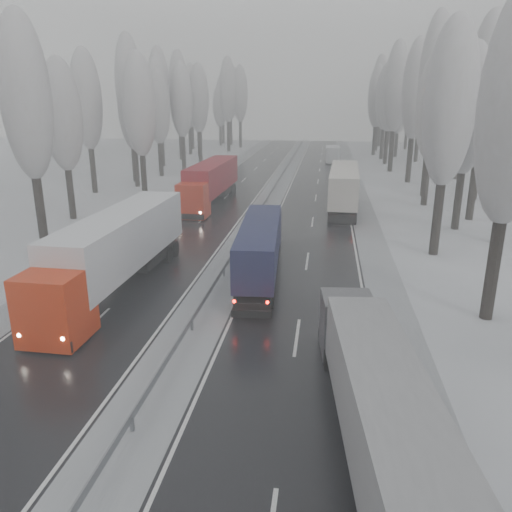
% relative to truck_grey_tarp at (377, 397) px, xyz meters
% --- Properties ---
extents(carriageway_right, '(7.50, 200.00, 0.03)m').
position_rel_truck_grey_tarp_xyz_m(carriageway_right, '(-2.96, 25.97, -2.10)').
color(carriageway_right, black).
rests_on(carriageway_right, ground).
extents(carriageway_left, '(7.50, 200.00, 0.03)m').
position_rel_truck_grey_tarp_xyz_m(carriageway_left, '(-13.46, 25.97, -2.10)').
color(carriageway_left, black).
rests_on(carriageway_left, ground).
extents(median_slush, '(3.00, 200.00, 0.04)m').
position_rel_truck_grey_tarp_xyz_m(median_slush, '(-8.21, 25.97, -2.10)').
color(median_slush, '#A8ACB1').
rests_on(median_slush, ground).
extents(shoulder_right, '(2.40, 200.00, 0.04)m').
position_rel_truck_grey_tarp_xyz_m(shoulder_right, '(1.99, 25.97, -2.10)').
color(shoulder_right, '#A8ACB1').
rests_on(shoulder_right, ground).
extents(shoulder_left, '(2.40, 200.00, 0.04)m').
position_rel_truck_grey_tarp_xyz_m(shoulder_left, '(-18.41, 25.97, -2.10)').
color(shoulder_left, '#A8ACB1').
rests_on(shoulder_left, ground).
extents(median_guardrail, '(0.12, 200.00, 0.76)m').
position_rel_truck_grey_tarp_xyz_m(median_guardrail, '(-8.21, 25.95, -1.52)').
color(median_guardrail, slate).
rests_on(median_guardrail, ground).
extents(tree_18, '(3.60, 3.60, 16.58)m').
position_rel_truck_grey_tarp_xyz_m(tree_18, '(6.30, 23.00, 8.58)').
color(tree_18, black).
rests_on(tree_18, ground).
extents(tree_19, '(3.60, 3.60, 14.57)m').
position_rel_truck_grey_tarp_xyz_m(tree_19, '(11.81, 27.00, 7.30)').
color(tree_19, black).
rests_on(tree_19, ground).
extents(tree_20, '(3.60, 3.60, 15.71)m').
position_rel_truck_grey_tarp_xyz_m(tree_20, '(9.69, 31.13, 8.03)').
color(tree_20, black).
rests_on(tree_20, ground).
extents(tree_21, '(3.60, 3.60, 18.62)m').
position_rel_truck_grey_tarp_xyz_m(tree_21, '(11.92, 35.13, 9.88)').
color(tree_21, black).
rests_on(tree_21, ground).
extents(tree_22, '(3.60, 3.60, 15.86)m').
position_rel_truck_grey_tarp_xyz_m(tree_22, '(8.81, 41.57, 8.12)').
color(tree_22, black).
rests_on(tree_22, ground).
extents(tree_23, '(3.60, 3.60, 13.55)m').
position_rel_truck_grey_tarp_xyz_m(tree_23, '(15.10, 45.57, 6.65)').
color(tree_23, black).
rests_on(tree_23, ground).
extents(tree_24, '(3.60, 3.60, 20.49)m').
position_rel_truck_grey_tarp_xyz_m(tree_24, '(9.69, 46.99, 11.07)').
color(tree_24, black).
rests_on(tree_24, ground).
extents(tree_25, '(3.60, 3.60, 19.44)m').
position_rel_truck_grey_tarp_xyz_m(tree_25, '(16.60, 50.99, 10.40)').
color(tree_25, black).
rests_on(tree_25, ground).
extents(tree_26, '(3.60, 3.60, 18.78)m').
position_rel_truck_grey_tarp_xyz_m(tree_26, '(9.36, 57.24, 9.99)').
color(tree_26, black).
rests_on(tree_26, ground).
extents(tree_27, '(3.60, 3.60, 17.62)m').
position_rel_truck_grey_tarp_xyz_m(tree_27, '(16.51, 61.24, 9.24)').
color(tree_27, black).
rests_on(tree_27, ground).
extents(tree_28, '(3.60, 3.60, 19.62)m').
position_rel_truck_grey_tarp_xyz_m(tree_28, '(8.13, 67.92, 10.52)').
color(tree_28, black).
rests_on(tree_28, ground).
extents(tree_29, '(3.60, 3.60, 18.11)m').
position_rel_truck_grey_tarp_xyz_m(tree_29, '(15.50, 71.92, 9.56)').
color(tree_29, black).
rests_on(tree_29, ground).
extents(tree_30, '(3.60, 3.60, 17.86)m').
position_rel_truck_grey_tarp_xyz_m(tree_30, '(8.36, 77.67, 9.40)').
color(tree_30, black).
rests_on(tree_30, ground).
extents(tree_31, '(3.60, 3.60, 18.58)m').
position_rel_truck_grey_tarp_xyz_m(tree_31, '(14.27, 81.67, 9.86)').
color(tree_31, black).
rests_on(tree_31, ground).
extents(tree_32, '(3.60, 3.60, 17.33)m').
position_rel_truck_grey_tarp_xyz_m(tree_32, '(8.42, 85.18, 9.06)').
color(tree_32, black).
rests_on(tree_32, ground).
extents(tree_33, '(3.60, 3.60, 14.33)m').
position_rel_truck_grey_tarp_xyz_m(tree_33, '(11.56, 89.18, 7.14)').
color(tree_33, black).
rests_on(tree_33, ground).
extents(tree_34, '(3.60, 3.60, 17.63)m').
position_rel_truck_grey_tarp_xyz_m(tree_34, '(7.52, 92.28, 9.25)').
color(tree_34, black).
rests_on(tree_34, ground).
extents(tree_35, '(3.60, 3.60, 18.25)m').
position_rel_truck_grey_tarp_xyz_m(tree_35, '(16.74, 96.28, 9.65)').
color(tree_35, black).
rests_on(tree_35, ground).
extents(tree_36, '(3.60, 3.60, 20.23)m').
position_rel_truck_grey_tarp_xyz_m(tree_36, '(8.83, 102.13, 10.90)').
color(tree_36, black).
rests_on(tree_36, ground).
extents(tree_37, '(3.60, 3.60, 16.37)m').
position_rel_truck_grey_tarp_xyz_m(tree_37, '(15.81, 106.13, 8.45)').
color(tree_37, black).
rests_on(tree_37, ground).
extents(tree_38, '(3.60, 3.60, 17.97)m').
position_rel_truck_grey_tarp_xyz_m(tree_38, '(10.52, 112.69, 9.47)').
color(tree_38, black).
rests_on(tree_38, ground).
extents(tree_39, '(3.60, 3.60, 16.19)m').
position_rel_truck_grey_tarp_xyz_m(tree_39, '(13.34, 116.69, 8.33)').
color(tree_39, black).
rests_on(tree_39, ground).
extents(tree_58, '(3.60, 3.60, 17.21)m').
position_rel_truck_grey_tarp_xyz_m(tree_58, '(-23.33, 20.53, 8.99)').
color(tree_58, black).
rests_on(tree_58, ground).
extents(tree_60, '(3.60, 3.60, 14.84)m').
position_rel_truck_grey_tarp_xyz_m(tree_60, '(-25.96, 30.17, 7.47)').
color(tree_60, black).
rests_on(tree_60, ground).
extents(tree_61, '(3.60, 3.60, 13.95)m').
position_rel_truck_grey_tarp_xyz_m(tree_61, '(-31.73, 34.17, 6.90)').
color(tree_61, black).
rests_on(tree_61, ground).
extents(tree_62, '(3.60, 3.60, 16.04)m').
position_rel_truck_grey_tarp_xyz_m(tree_62, '(-22.15, 39.70, 8.24)').
color(tree_62, black).
rests_on(tree_62, ground).
extents(tree_63, '(3.60, 3.60, 16.88)m').
position_rel_truck_grey_tarp_xyz_m(tree_63, '(-30.06, 43.70, 8.78)').
color(tree_63, black).
rests_on(tree_63, ground).
extents(tree_64, '(3.60, 3.60, 15.42)m').
position_rel_truck_grey_tarp_xyz_m(tree_64, '(-26.47, 48.68, 7.84)').
color(tree_64, black).
rests_on(tree_64, ground).
extents(tree_65, '(3.60, 3.60, 19.48)m').
position_rel_truck_grey_tarp_xyz_m(tree_65, '(-28.26, 52.68, 10.43)').
color(tree_65, black).
rests_on(tree_65, ground).
extents(tree_66, '(3.60, 3.60, 15.23)m').
position_rel_truck_grey_tarp_xyz_m(tree_66, '(-26.37, 58.32, 7.72)').
color(tree_66, black).
rests_on(tree_66, ground).
extents(tree_67, '(3.60, 3.60, 17.09)m').
position_rel_truck_grey_tarp_xyz_m(tree_67, '(-27.75, 62.32, 8.91)').
color(tree_67, black).
rests_on(tree_67, ground).
extents(tree_68, '(3.60, 3.60, 16.65)m').
position_rel_truck_grey_tarp_xyz_m(tree_68, '(-24.79, 65.08, 8.63)').
color(tree_68, black).
rests_on(tree_68, ground).
extents(tree_69, '(3.60, 3.60, 19.35)m').
position_rel_truck_grey_tarp_xyz_m(tree_69, '(-29.63, 69.08, 10.34)').
color(tree_69, black).
rests_on(tree_69, ground).
extents(tree_70, '(3.60, 3.60, 17.09)m').
position_rel_truck_grey_tarp_xyz_m(tree_70, '(-24.53, 75.16, 8.91)').
color(tree_70, black).
rests_on(tree_70, ground).
extents(tree_71, '(3.60, 3.60, 19.61)m').
position_rel_truck_grey_tarp_xyz_m(tree_71, '(-29.29, 79.16, 10.51)').
color(tree_71, black).
rests_on(tree_71, ground).
extents(tree_72, '(3.60, 3.60, 15.11)m').
position_rel_truck_grey_tarp_xyz_m(tree_72, '(-27.14, 84.50, 7.64)').
color(tree_72, black).
rests_on(tree_72, ground).
extents(tree_73, '(3.60, 3.60, 17.22)m').
position_rel_truck_grey_tarp_xyz_m(tree_73, '(-30.03, 88.50, 8.99)').
color(tree_73, black).
rests_on(tree_73, ground).
extents(tree_74, '(3.60, 3.60, 19.68)m').
position_rel_truck_grey_tarp_xyz_m(tree_74, '(-23.28, 95.30, 10.56)').
color(tree_74, black).
rests_on(tree_74, ground).
extents(tree_75, '(3.60, 3.60, 18.60)m').
position_rel_truck_grey_tarp_xyz_m(tree_75, '(-32.41, 99.30, 9.87)').
color(tree_75, black).
rests_on(tree_75, ground).
extents(tree_76, '(3.60, 3.60, 18.55)m').
position_rel_truck_grey_tarp_xyz_m(tree_76, '(-22.26, 104.69, 9.84)').
color(tree_76, black).
rests_on(tree_76, ground).
extents(tree_77, '(3.60, 3.60, 14.32)m').
position_rel_truck_grey_tarp_xyz_m(tree_77, '(-27.87, 108.69, 7.14)').
color(tree_77, black).
rests_on(tree_77, ground).
extents(tree_78, '(3.60, 3.60, 19.55)m').
position_rel_truck_grey_tarp_xyz_m(tree_78, '(-25.77, 111.28, 10.47)').
color(tree_78, black).
rests_on(tree_78, ground).
extents(tree_79, '(3.60, 3.60, 17.07)m').
position_rel_truck_grey_tarp_xyz_m(tree_79, '(-28.54, 115.28, 8.89)').
color(tree_79, black).
rests_on(tree_79, ground).
extents(truck_grey_tarp, '(3.66, 14.26, 3.63)m').
position_rel_truck_grey_tarp_xyz_m(truck_grey_tarp, '(0.00, 0.00, 0.00)').
color(truck_grey_tarp, '#45454A').
rests_on(truck_grey_tarp, ground).
extents(truck_blue_box, '(3.15, 14.42, 3.67)m').
position_rel_truck_grey_tarp_xyz_m(truck_blue_box, '(-5.90, 16.92, 0.03)').
color(truck_blue_box, '#1C1A41').
rests_on(truck_blue_box, ground).
extents(truck_cream_box, '(3.27, 17.19, 4.39)m').
position_rel_truck_grey_tarp_xyz_m(truck_cream_box, '(-0.01, 38.27, 0.44)').
color(truck_cream_box, beige).
rests_on(truck_cream_box, ground).
extents(box_truck_distant, '(2.44, 7.78, 2.90)m').
position_rel_truck_grey_tarp_xyz_m(box_truck_distant, '(-0.90, 78.65, -0.64)').
color(box_truck_distant, silver).
rests_on(box_truck_distant, ground).
extents(truck_red_white, '(3.22, 17.91, 4.58)m').
position_rel_truck_grey_tarp_xyz_m(truck_red_white, '(-14.03, 12.67, 0.55)').
color(truck_red_white, red).
rests_on(truck_red_white, ground).
extents(truck_red_red, '(3.08, 17.50, 4.47)m').
position_rel_truck_grey_tarp_xyz_m(truck_red_red, '(-14.26, 38.50, 0.49)').
color(truck_red_red, red).
rests_on(truck_red_red, ground).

